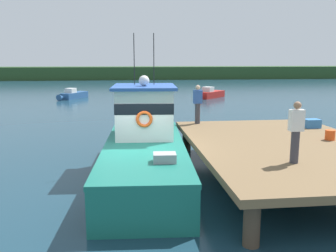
% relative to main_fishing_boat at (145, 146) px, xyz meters
% --- Properties ---
extents(ground_plane, '(200.00, 200.00, 0.00)m').
position_rel_main_fishing_boat_xyz_m(ground_plane, '(-0.24, -1.03, -1.01)').
color(ground_plane, '#193847').
extents(dock, '(6.00, 9.00, 1.20)m').
position_rel_main_fishing_boat_xyz_m(dock, '(4.56, -1.03, 0.07)').
color(dock, '#4C3D2D').
rests_on(dock, ground).
extents(main_fishing_boat, '(3.02, 9.89, 4.80)m').
position_rel_main_fishing_boat_xyz_m(main_fishing_boat, '(0.00, 0.00, 0.00)').
color(main_fishing_boat, '#196B5B').
rests_on(main_fishing_boat, ground).
extents(crate_single_by_cleat, '(0.61, 0.46, 0.34)m').
position_rel_main_fishing_boat_xyz_m(crate_single_by_cleat, '(6.75, 1.47, 0.36)').
color(crate_single_by_cleat, '#3370B2').
rests_on(crate_single_by_cleat, dock).
extents(bait_bucket, '(0.32, 0.32, 0.34)m').
position_rel_main_fishing_boat_xyz_m(bait_bucket, '(6.24, -0.71, 0.36)').
color(bait_bucket, '#E04C19').
rests_on(bait_bucket, dock).
extents(deckhand_by_the_boat, '(0.36, 0.22, 1.63)m').
position_rel_main_fishing_boat_xyz_m(deckhand_by_the_boat, '(2.40, 2.95, 1.05)').
color(deckhand_by_the_boat, '#383842').
rests_on(deckhand_by_the_boat, dock).
extents(deckhand_further_back, '(0.36, 0.22, 1.63)m').
position_rel_main_fishing_boat_xyz_m(deckhand_further_back, '(3.77, -3.19, 1.05)').
color(deckhand_further_back, '#383842').
rests_on(deckhand_further_back, dock).
extents(moored_boat_far_left, '(2.68, 4.06, 1.06)m').
position_rel_main_fishing_boat_xyz_m(moored_boat_far_left, '(-5.87, 25.03, -0.64)').
color(moored_boat_far_left, '#285184').
rests_on(moored_boat_far_left, ground).
extents(moored_boat_off_the_point, '(3.78, 3.86, 1.15)m').
position_rel_main_fishing_boat_xyz_m(moored_boat_off_the_point, '(7.88, 24.02, -0.61)').
color(moored_boat_off_the_point, red).
rests_on(moored_boat_off_the_point, ground).
extents(mooring_buoy_spare_mooring, '(0.41, 0.41, 0.41)m').
position_rel_main_fishing_boat_xyz_m(mooring_buoy_spare_mooring, '(3.18, 19.79, -0.80)').
color(mooring_buoy_spare_mooring, silver).
rests_on(mooring_buoy_spare_mooring, ground).
extents(mooring_buoy_outer, '(0.49, 0.49, 0.49)m').
position_rel_main_fishing_boat_xyz_m(mooring_buoy_outer, '(-0.41, 24.89, -0.76)').
color(mooring_buoy_outer, '#EA5B19').
rests_on(mooring_buoy_outer, ground).
extents(far_shoreline, '(120.00, 8.00, 2.40)m').
position_rel_main_fishing_boat_xyz_m(far_shoreline, '(-0.24, 60.97, 0.19)').
color(far_shoreline, '#284723').
rests_on(far_shoreline, ground).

